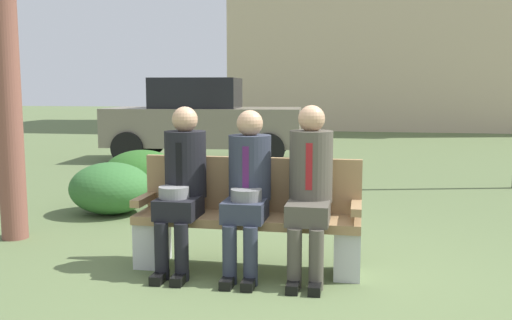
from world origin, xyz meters
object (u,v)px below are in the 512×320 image
at_px(seated_man_left, 182,180).
at_px(seated_man_middle, 248,184).
at_px(park_bench, 248,218).
at_px(parked_car_near, 203,120).
at_px(shrub_near_bench, 142,174).
at_px(shrub_mid_lawn, 111,188).
at_px(seated_man_right, 310,182).

distance_m(seated_man_left, seated_man_middle, 0.54).
height_order(park_bench, parked_car_near, parked_car_near).
distance_m(park_bench, shrub_near_bench, 3.25).
distance_m(seated_man_middle, shrub_near_bench, 3.39).
height_order(seated_man_middle, shrub_mid_lawn, seated_man_middle).
relative_size(shrub_near_bench, shrub_mid_lawn, 1.08).
bearing_deg(seated_man_middle, seated_man_left, 179.74).
bearing_deg(park_bench, seated_man_right, -13.31).
distance_m(shrub_mid_lawn, parked_car_near, 4.99).
bearing_deg(parked_car_near, shrub_near_bench, -85.49).
height_order(seated_man_right, shrub_near_bench, seated_man_right).
bearing_deg(park_bench, shrub_mid_lawn, 140.12).
height_order(seated_man_left, seated_man_right, seated_man_right).
xyz_separation_m(park_bench, seated_man_left, (-0.52, -0.13, 0.32)).
bearing_deg(shrub_mid_lawn, seated_man_middle, -41.71).
distance_m(park_bench, shrub_mid_lawn, 2.59).
bearing_deg(seated_man_left, shrub_mid_lawn, 129.41).
xyz_separation_m(seated_man_middle, seated_man_right, (0.49, 0.01, 0.02)).
bearing_deg(parked_car_near, shrub_mid_lawn, -86.48).
height_order(shrub_mid_lawn, parked_car_near, parked_car_near).
relative_size(seated_man_right, shrub_mid_lawn, 1.38).
bearing_deg(seated_man_middle, seated_man_right, 1.14).
relative_size(park_bench, shrub_near_bench, 1.73).
bearing_deg(seated_man_left, park_bench, 13.92).
distance_m(seated_man_left, shrub_mid_lawn, 2.36).
xyz_separation_m(seated_man_left, shrub_near_bench, (-1.46, 2.71, -0.41)).
xyz_separation_m(shrub_near_bench, parked_car_near, (-0.32, 4.03, 0.51)).
height_order(seated_man_left, shrub_near_bench, seated_man_left).
xyz_separation_m(seated_man_left, seated_man_right, (1.03, 0.01, 0.01)).
relative_size(seated_man_left, seated_man_middle, 1.02).
relative_size(seated_man_middle, parked_car_near, 0.32).
xyz_separation_m(seated_man_left, parked_car_near, (-1.78, 6.74, 0.10)).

